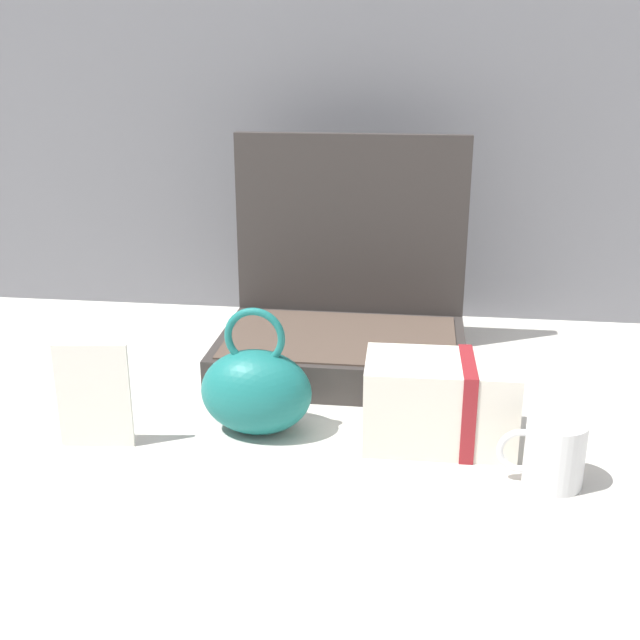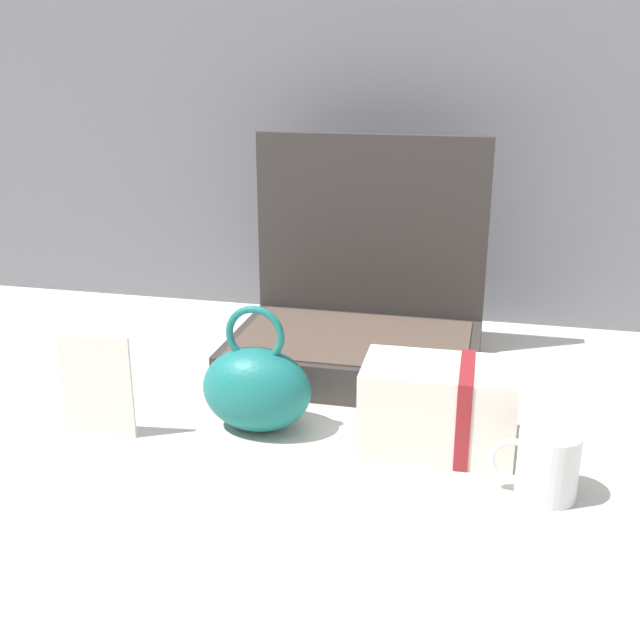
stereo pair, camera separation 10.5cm
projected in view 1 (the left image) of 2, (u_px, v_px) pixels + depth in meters
ground_plane at (316, 423)px, 1.21m from camera, size 6.00×6.00×0.00m
open_suitcase at (345, 315)px, 1.42m from camera, size 0.44×0.31×0.41m
teal_pouch_handbag at (256, 390)px, 1.16m from camera, size 0.17×0.12×0.20m
cream_toiletry_bag at (442, 402)px, 1.13m from camera, size 0.22×0.13×0.13m
coffee_mug at (553, 453)px, 1.03m from camera, size 0.11×0.08×0.09m
info_card_left at (94, 396)px, 1.11m from camera, size 0.11×0.02×0.16m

